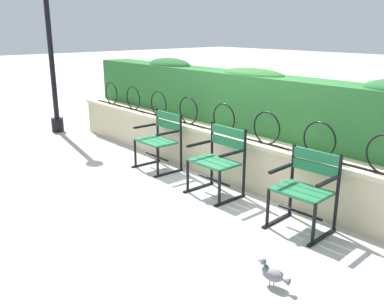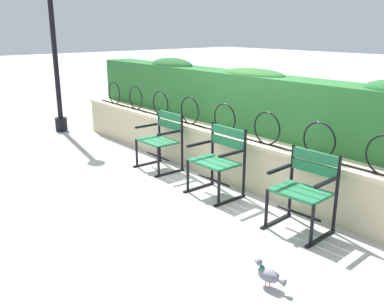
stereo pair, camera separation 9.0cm
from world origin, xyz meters
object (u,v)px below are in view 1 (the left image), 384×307
at_px(park_chair_right, 306,188).
at_px(pigeon_near_chairs, 273,274).
at_px(lamppost, 50,44).
at_px(park_chair_centre, 219,159).
at_px(park_chair_left, 160,139).

distance_m(park_chair_right, pigeon_near_chairs, 1.25).
bearing_deg(lamppost, pigeon_near_chairs, -8.33).
bearing_deg(pigeon_near_chairs, lamppost, 171.67).
bearing_deg(park_chair_centre, pigeon_near_chairs, -31.47).
bearing_deg(park_chair_left, pigeon_near_chairs, -20.20).
distance_m(park_chair_centre, lamppost, 4.77).
distance_m(park_chair_left, pigeon_near_chairs, 3.30).
xyz_separation_m(park_chair_right, pigeon_near_chairs, (0.48, -1.10, -0.35)).
xyz_separation_m(park_chair_left, park_chair_centre, (1.30, -0.05, 0.00)).
height_order(park_chair_right, lamppost, lamppost).
relative_size(park_chair_left, park_chair_centre, 0.98).
distance_m(park_chair_centre, pigeon_near_chairs, 2.11).
relative_size(park_chair_left, park_chair_right, 1.02).
bearing_deg(park_chair_centre, park_chair_right, 0.47).
bearing_deg(park_chair_centre, lamppost, -178.06).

